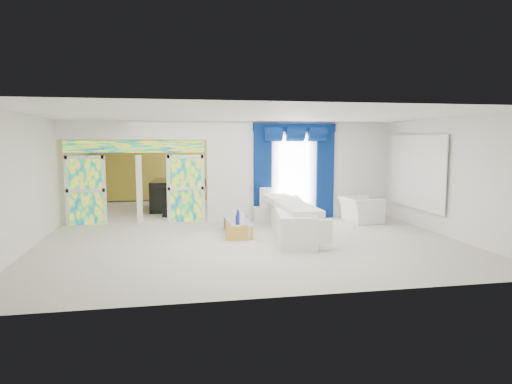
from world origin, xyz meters
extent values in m
plane|color=#B7AF9E|center=(0.00, 0.00, 0.00)|extent=(12.00, 12.00, 0.00)
cube|color=white|center=(2.15, 1.00, 1.50)|extent=(5.70, 0.18, 3.00)
cube|color=white|center=(-2.85, 1.00, 2.73)|extent=(4.30, 0.18, 0.55)
cube|color=#994C3F|center=(-4.28, 1.00, 1.00)|extent=(0.95, 0.04, 2.00)
cube|color=#994C3F|center=(-1.42, 1.00, 1.00)|extent=(0.95, 0.04, 2.00)
cube|color=#994C3F|center=(-2.85, 1.00, 2.25)|extent=(4.00, 0.05, 0.35)
cube|color=white|center=(1.90, 0.90, 1.45)|extent=(1.00, 0.02, 2.30)
cube|color=#04154A|center=(0.90, 0.87, 1.40)|extent=(0.55, 0.10, 2.80)
cube|color=#04154A|center=(2.90, 0.87, 1.40)|extent=(0.55, 0.10, 2.80)
cube|color=#04154A|center=(1.90, 0.87, 2.82)|extent=(2.60, 0.12, 0.25)
cube|color=white|center=(4.94, -1.00, 1.55)|extent=(0.04, 2.70, 1.90)
cube|color=gold|center=(0.00, 5.90, 1.50)|extent=(9.70, 0.12, 2.90)
cube|color=white|center=(1.18, -1.40, 0.37)|extent=(1.46, 3.99, 0.74)
cube|color=gold|center=(-0.17, -1.10, 0.18)|extent=(0.81, 1.72, 0.37)
cube|color=white|center=(1.23, 0.57, 0.22)|extent=(1.32, 0.47, 0.43)
cylinder|color=silver|center=(0.93, 0.57, 0.72)|extent=(0.36, 0.36, 0.58)
imported|color=white|center=(3.70, -0.09, 0.37)|extent=(1.10, 1.23, 0.74)
cube|color=black|center=(-1.73, 3.53, 0.52)|extent=(1.71, 2.16, 1.04)
cube|color=black|center=(-1.73, 1.93, 0.14)|extent=(0.86, 0.38, 0.28)
cube|color=tan|center=(-4.39, 3.35, 0.41)|extent=(0.59, 0.54, 0.83)
sphere|color=gold|center=(-2.30, 3.40, 2.65)|extent=(0.60, 0.60, 0.60)
cylinder|color=navy|center=(-0.25, -1.61, 0.47)|extent=(0.09, 0.09, 0.20)
cylinder|color=white|center=(-0.10, -1.33, 0.45)|extent=(0.10, 0.10, 0.16)
cylinder|color=white|center=(-0.23, -0.76, 0.42)|extent=(0.11, 0.11, 0.10)
cylinder|color=navy|center=(-0.17, -1.15, 0.48)|extent=(0.08, 0.08, 0.23)
camera|label=1|loc=(-1.87, -12.58, 2.42)|focal=31.66mm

